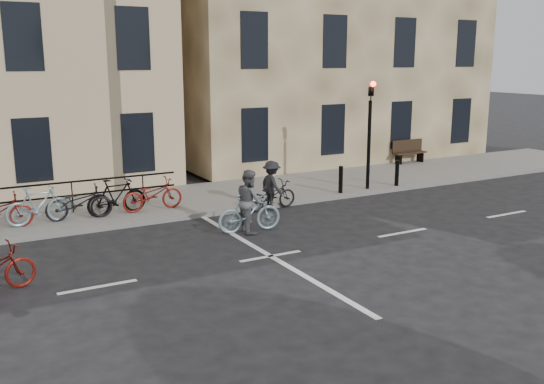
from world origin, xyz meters
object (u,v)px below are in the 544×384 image
traffic_light (370,121)px  cyclist_grey (250,207)px  cyclist_dark (272,191)px  bench (408,150)px

traffic_light → cyclist_grey: 6.39m
cyclist_grey → cyclist_dark: bearing=-36.1°
traffic_light → cyclist_grey: traffic_light is taller
cyclist_grey → cyclist_dark: size_ratio=1.03×
traffic_light → cyclist_dark: bearing=-173.7°
cyclist_dark → cyclist_grey: bearing=131.9°
bench → cyclist_grey: cyclist_grey is taller
bench → traffic_light: bearing=-144.8°
traffic_light → cyclist_dark: traffic_light is taller
bench → cyclist_dark: bearing=-156.5°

